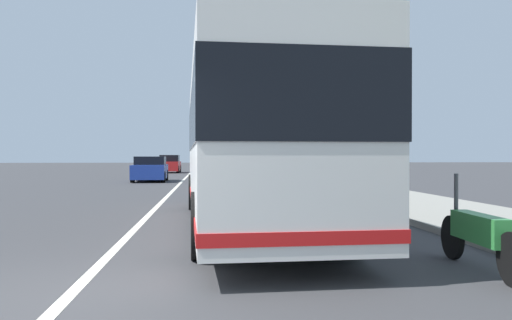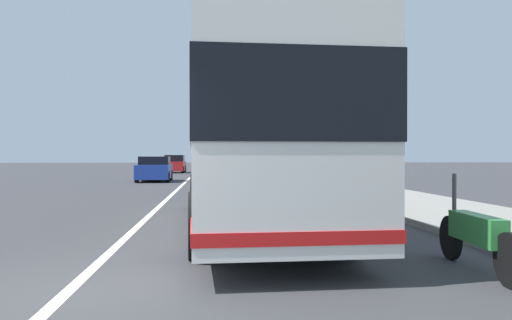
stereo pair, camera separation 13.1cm
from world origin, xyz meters
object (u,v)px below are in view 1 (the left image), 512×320
motorcycle_mid_row (479,235)px  car_far_distant (150,170)px  coach_bus (248,140)px  car_behind_bus (170,165)px  car_oncoming (214,166)px

motorcycle_mid_row → car_far_distant: (24.37, 6.98, 0.23)m
coach_bus → car_behind_bus: coach_bus is taller
coach_bus → motorcycle_mid_row: size_ratio=4.87×
car_oncoming → car_far_distant: 7.76m
coach_bus → motorcycle_mid_row: bearing=-152.3°
coach_bus → motorcycle_mid_row: coach_bus is taller
motorcycle_mid_row → car_far_distant: size_ratio=0.57×
car_far_distant → car_behind_bus: car_behind_bus is taller
car_far_distant → car_behind_bus: 15.80m
car_far_distant → car_behind_bus: size_ratio=1.02×
motorcycle_mid_row → car_behind_bus: 40.77m
coach_bus → car_behind_bus: size_ratio=2.81×
motorcycle_mid_row → car_oncoming: bearing=8.3°
motorcycle_mid_row → car_oncoming: size_ratio=0.53×
car_far_distant → car_behind_bus: (15.80, 0.00, 0.03)m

